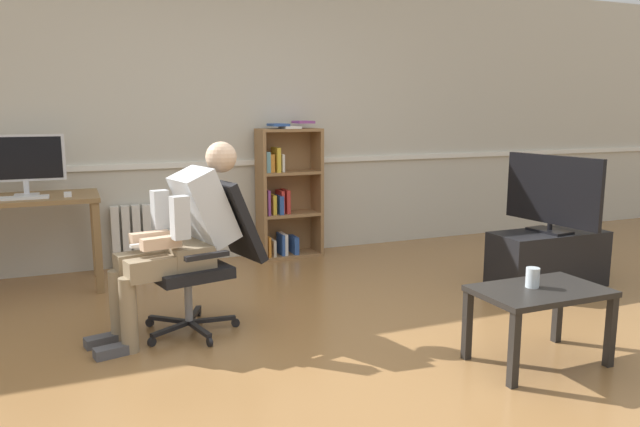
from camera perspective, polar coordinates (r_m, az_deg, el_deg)
The scene contains 14 objects.
ground_plane at distance 3.62m, azimuth 3.10°, elevation -13.32°, with size 18.00×18.00×0.00m, color olive.
back_wall at distance 5.83m, azimuth -8.33°, elevation 9.02°, with size 12.00×0.13×2.70m.
computer_desk at distance 5.21m, azimuth -26.29°, elevation 0.18°, with size 1.10×0.64×0.76m.
imac_monitor at distance 5.24m, azimuth -26.32°, elevation 4.57°, with size 0.60×0.14×0.48m.
keyboard at distance 5.06m, azimuth -26.65°, elevation 1.34°, with size 0.41×0.12×0.02m, color white.
computer_mouse at distance 5.06m, azimuth -22.86°, elevation 1.69°, with size 0.06×0.10×0.03m, color white.
bookshelf at distance 5.82m, azimuth -3.28°, elevation 1.89°, with size 0.61×0.29×1.32m.
radiator at distance 5.68m, azimuth -15.66°, elevation -2.02°, with size 0.70×0.08×0.58m.
office_chair at distance 3.96m, azimuth -10.53°, elevation -3.44°, with size 0.80×0.64×0.97m.
person_seated at distance 3.86m, azimuth -13.05°, elevation -1.92°, with size 1.00×0.52×1.22m.
tv_stand at distance 5.20m, azimuth 20.83°, elevation -4.09°, with size 0.95×0.40×0.45m.
tv_screen at distance 5.11m, azimuth 21.21°, elevation 1.91°, with size 0.23×0.89×0.61m.
coffee_table at distance 3.61m, azimuth 20.16°, elevation -7.70°, with size 0.73×0.45×0.44m.
drinking_glass at distance 3.58m, azimuth 19.56°, elevation -5.76°, with size 0.08×0.08×0.11m, color silver.
Camera 1 is at (-1.46, -2.99, 1.43)m, focal length 33.65 mm.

